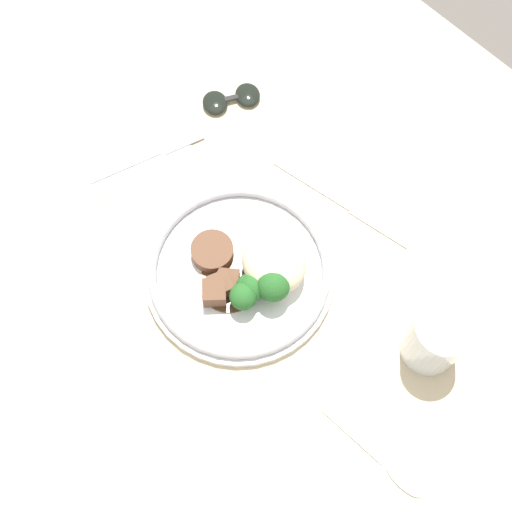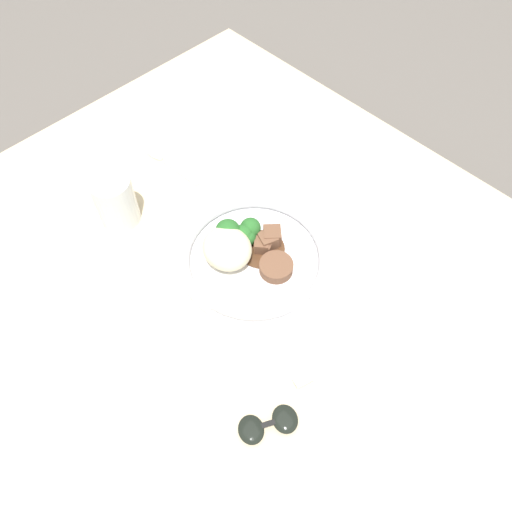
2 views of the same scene
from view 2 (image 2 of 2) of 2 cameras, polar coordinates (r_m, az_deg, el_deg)
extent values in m
plane|color=#5B5651|center=(0.87, -0.81, -4.90)|extent=(8.00, 8.00, 0.00)
cube|color=beige|center=(0.85, -0.82, -4.21)|extent=(1.16, 0.98, 0.04)
cube|color=white|center=(0.79, 9.86, -10.18)|extent=(0.17, 0.15, 0.00)
cylinder|color=white|center=(0.85, -0.20, -0.52)|extent=(0.25, 0.25, 0.01)
torus|color=#B2B2B7|center=(0.84, -0.20, -0.06)|extent=(0.24, 0.24, 0.01)
ellipsoid|color=beige|center=(0.83, -3.33, 0.85)|extent=(0.09, 0.08, 0.06)
cylinder|color=brown|center=(0.83, 2.32, -1.28)|extent=(0.06, 0.06, 0.02)
cylinder|color=#51331E|center=(0.86, 0.65, 0.81)|extent=(0.08, 0.08, 0.00)
cube|color=brown|center=(0.85, 0.93, 1.37)|extent=(0.03, 0.03, 0.02)
cube|color=brown|center=(0.85, 1.11, 1.14)|extent=(0.03, 0.03, 0.02)
cube|color=brown|center=(0.86, 1.86, 2.29)|extent=(0.04, 0.04, 0.03)
cube|color=brown|center=(0.85, 1.36, 1.74)|extent=(0.04, 0.04, 0.03)
cube|color=brown|center=(0.85, 0.63, 1.20)|extent=(0.03, 0.03, 0.02)
cylinder|color=#568442|center=(0.86, -1.42, 1.71)|extent=(0.01, 0.01, 0.01)
sphere|color=#286628|center=(0.85, -1.45, 2.50)|extent=(0.04, 0.04, 0.04)
cylinder|color=#568442|center=(0.86, -3.16, 1.80)|extent=(0.02, 0.02, 0.02)
sphere|color=#286628|center=(0.84, -3.24, 2.81)|extent=(0.04, 0.04, 0.04)
cylinder|color=#568442|center=(0.86, -1.05, 1.51)|extent=(0.01, 0.01, 0.01)
sphere|color=#286628|center=(0.85, -1.07, 2.19)|extent=(0.03, 0.03, 0.03)
cylinder|color=#568442|center=(0.87, -0.62, 2.43)|extent=(0.01, 0.01, 0.01)
sphere|color=#286628|center=(0.85, -0.64, 3.24)|extent=(0.04, 0.04, 0.04)
cylinder|color=#568442|center=(0.86, -2.32, 1.18)|extent=(0.01, 0.01, 0.01)
sphere|color=#286628|center=(0.85, -2.36, 1.83)|extent=(0.03, 0.03, 0.03)
cylinder|color=orange|center=(0.93, -15.53, 5.48)|extent=(0.06, 0.06, 0.06)
cylinder|color=silver|center=(0.91, -15.76, 6.12)|extent=(0.07, 0.07, 0.10)
cube|color=#B7B7BC|center=(0.80, 12.08, -10.26)|extent=(0.04, 0.10, 0.00)
cube|color=#B7B7BC|center=(0.77, 6.58, -13.28)|extent=(0.03, 0.07, 0.00)
cube|color=#B7B7BC|center=(0.80, -7.55, -8.78)|extent=(0.13, 0.03, 0.00)
cube|color=#B7B7BC|center=(0.84, -13.31, -4.83)|extent=(0.10, 0.03, 0.00)
cube|color=#B7B7BC|center=(1.00, -8.62, 9.37)|extent=(0.10, 0.01, 0.00)
ellipsoid|color=#B7B7BC|center=(1.05, -11.65, 11.41)|extent=(0.05, 0.02, 0.01)
ellipsoid|color=black|center=(0.74, 3.34, -18.11)|extent=(0.05, 0.05, 0.01)
ellipsoid|color=black|center=(0.74, -0.57, -19.24)|extent=(0.05, 0.05, 0.01)
cube|color=black|center=(0.74, 1.40, -18.64)|extent=(0.02, 0.02, 0.00)
camera|label=1|loc=(0.83, -5.75, 67.76)|focal=50.00mm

